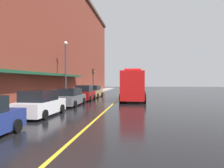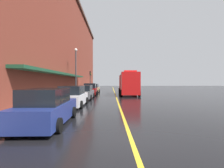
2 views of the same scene
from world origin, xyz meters
name	(u,v)px [view 1 (image 1 of 2)]	position (x,y,z in m)	size (l,w,h in m)	color
ground_plane	(120,98)	(0.00, 25.00, 0.00)	(112.00, 112.00, 0.00)	black
sidewalk_left	(78,97)	(-6.20, 25.00, 0.07)	(2.40, 70.00, 0.15)	#9E9B93
lane_center_stripe	(120,98)	(0.00, 25.00, 0.00)	(0.16, 70.00, 0.01)	gold
brick_building_left	(23,34)	(-14.27, 24.00, 9.24)	(14.91, 64.00, 18.47)	maroon
parked_car_1	(40,104)	(-4.03, 8.58, 0.82)	(2.17, 4.62, 1.76)	silver
parked_car_2	(70,97)	(-3.95, 14.73, 0.79)	(2.06, 4.89, 1.69)	#595B60
parked_car_3	(85,93)	(-3.94, 20.04, 0.87)	(2.17, 4.16, 1.89)	maroon
parked_car_4	(93,92)	(-4.03, 25.51, 0.81)	(2.23, 4.74, 1.74)	#A5844C
fire_truck	(134,86)	(2.04, 20.72, 1.77)	(2.98, 8.64, 3.71)	red
parking_meter_0	(73,92)	(-5.35, 20.03, 1.06)	(0.14, 0.18, 1.33)	#4C4C51
parking_meter_1	(77,91)	(-5.35, 21.71, 1.06)	(0.14, 0.18, 1.33)	#4C4C51
parking_meter_2	(44,97)	(-5.35, 11.86, 1.06)	(0.14, 0.18, 1.33)	#4C4C51
street_lamp_left	(66,64)	(-5.95, 19.01, 4.40)	(0.44, 0.44, 6.94)	#33383D
traffic_light_near	(93,76)	(-5.29, 31.05, 3.16)	(0.38, 0.36, 4.30)	#232326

